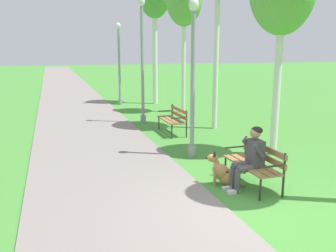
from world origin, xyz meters
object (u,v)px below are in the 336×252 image
Objects in this scene: dog_shepherd at (224,173)px; person_seated_on_near_bench at (250,156)px; park_bench_mid at (174,118)px; lamp_post_far at (119,63)px; lamp_post_near at (193,78)px; birch_tree_fourth at (184,1)px; lamp_post_mid at (142,60)px; park_bench_near at (255,161)px.

person_seated_on_near_bench is at bearing -42.99° from dog_shepherd.
park_bench_mid is 0.38× the size of lamp_post_far.
person_seated_on_near_bench is at bearing -91.92° from park_bench_mid.
dog_shepherd is 11.57m from lamp_post_far.
dog_shepherd is 0.20× the size of lamp_post_far.
lamp_post_far is at bearing 94.23° from park_bench_mid.
birch_tree_fourth reaches higher than lamp_post_near.
lamp_post_mid reaches higher than park_bench_mid.
dog_shepherd is (-0.58, 0.20, -0.25)m from park_bench_near.
park_bench_mid is 2.66m from lamp_post_mid.
park_bench_near is 1.95× the size of dog_shepherd.
person_seated_on_near_bench is 7.14m from lamp_post_mid.
birch_tree_fourth is (2.24, 8.38, 4.36)m from dog_shepherd.
lamp_post_near is at bearing -89.51° from lamp_post_far.
lamp_post_mid is 0.78× the size of birch_tree_fourth.
park_bench_mid is at bearing 90.44° from park_bench_near.
lamp_post_near is 0.87× the size of lamp_post_mid.
lamp_post_mid is at bearing 106.21° from park_bench_mid.
person_seated_on_near_bench reaches higher than dog_shepherd.
person_seated_on_near_bench is 0.28× the size of lamp_post_mid.
lamp_post_near is (0.12, 2.05, 1.75)m from dog_shepherd.
park_bench_mid is 4.74m from dog_shepherd.
dog_shepherd is 6.90m from lamp_post_mid.
person_seated_on_near_bench is 0.66m from dog_shepherd.
dog_shepherd is at bearing -93.48° from lamp_post_near.
dog_shepherd is at bearing 137.01° from person_seated_on_near_bench.
lamp_post_near is (-0.46, 2.25, 1.50)m from park_bench_near.
person_seated_on_near_bench is at bearing -102.07° from birch_tree_fourth.
park_bench_near is at bearing -19.38° from dog_shepherd.
lamp_post_mid is (-0.55, 1.89, 1.79)m from park_bench_mid.
dog_shepherd is 0.20× the size of lamp_post_near.
person_seated_on_near_bench reaches higher than park_bench_mid.
person_seated_on_near_bench is 9.76m from birch_tree_fourth.
person_seated_on_near_bench is at bearing -84.09° from lamp_post_near.
park_bench_mid is 5.06m from person_seated_on_near_bench.
birch_tree_fourth is at bearing 38.59° from lamp_post_mid.
lamp_post_far is (-0.54, 11.64, 1.52)m from park_bench_near.
park_bench_mid reaches higher than dog_shepherd.
park_bench_mid is 1.20× the size of person_seated_on_near_bench.
park_bench_mid is 0.39× the size of lamp_post_near.
person_seated_on_near_bench is at bearing -86.87° from lamp_post_mid.
dog_shepherd is 9.71m from birch_tree_fourth.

